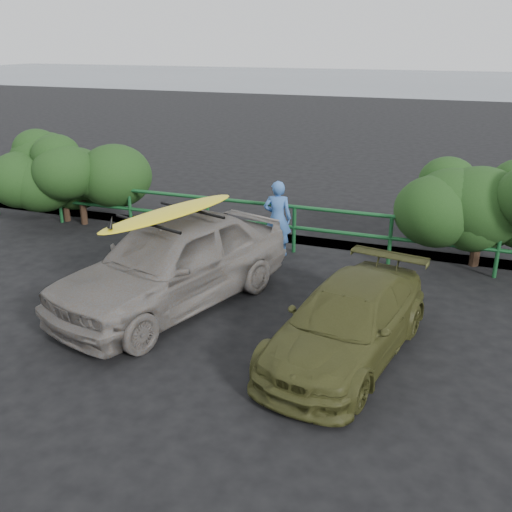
{
  "coord_description": "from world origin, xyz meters",
  "views": [
    {
      "loc": [
        4.24,
        -5.99,
        4.27
      ],
      "look_at": [
        1.39,
        1.65,
        1.16
      ],
      "focal_mm": 40.0,
      "sensor_mm": 36.0,
      "label": 1
    }
  ],
  "objects": [
    {
      "name": "man",
      "position": [
        0.72,
        4.73,
        0.79
      ],
      "size": [
        0.65,
        0.5,
        1.59
      ],
      "primitive_type": "imported",
      "rotation": [
        0.0,
        0.0,
        3.37
      ],
      "color": "#3864AA",
      "rests_on": "ground"
    },
    {
      "name": "ocean",
      "position": [
        0.0,
        60.0,
        0.0
      ],
      "size": [
        200.0,
        200.0,
        0.0
      ],
      "primitive_type": "plane",
      "color": "#535C65",
      "rests_on": "ground"
    },
    {
      "name": "surfboard",
      "position": [
        -0.17,
        1.84,
        1.63
      ],
      "size": [
        1.45,
        2.91,
        0.08
      ],
      "primitive_type": "ellipsoid",
      "rotation": [
        0.0,
        0.0,
        -0.31
      ],
      "color": "gold",
      "rests_on": "roof_rack"
    },
    {
      "name": "shrub_right",
      "position": [
        5.0,
        5.5,
        0.99
      ],
      "size": [
        3.2,
        2.4,
        1.99
      ],
      "primitive_type": null,
      "color": "#1D3D16",
      "rests_on": "ground"
    },
    {
      "name": "roof_rack",
      "position": [
        -0.17,
        1.84,
        1.56
      ],
      "size": [
        1.72,
        1.43,
        0.05
      ],
      "primitive_type": null,
      "rotation": [
        0.0,
        0.0,
        -0.31
      ],
      "color": "black",
      "rests_on": "sedan"
    },
    {
      "name": "sedan",
      "position": [
        -0.17,
        1.84,
        0.77
      ],
      "size": [
        3.12,
        4.86,
        1.54
      ],
      "primitive_type": "imported",
      "rotation": [
        0.0,
        0.0,
        -0.31
      ],
      "color": "#69625D",
      "rests_on": "ground"
    },
    {
      "name": "shrub_left",
      "position": [
        -4.8,
        5.4,
        1.05
      ],
      "size": [
        3.2,
        2.4,
        2.11
      ],
      "primitive_type": null,
      "color": "#1D3D16",
      "rests_on": "ground"
    },
    {
      "name": "guardrail",
      "position": [
        0.0,
        5.0,
        0.52
      ],
      "size": [
        14.0,
        0.08,
        1.04
      ],
      "primitive_type": null,
      "color": "#164F25",
      "rests_on": "ground"
    },
    {
      "name": "olive_vehicle",
      "position": [
        2.94,
        1.18,
        0.53
      ],
      "size": [
        2.14,
        3.87,
        1.06
      ],
      "primitive_type": "imported",
      "rotation": [
        0.0,
        0.0,
        -0.19
      ],
      "color": "#3E401C",
      "rests_on": "ground"
    },
    {
      "name": "ground",
      "position": [
        0.0,
        0.0,
        0.0
      ],
      "size": [
        80.0,
        80.0,
        0.0
      ],
      "primitive_type": "plane",
      "color": "black"
    }
  ]
}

